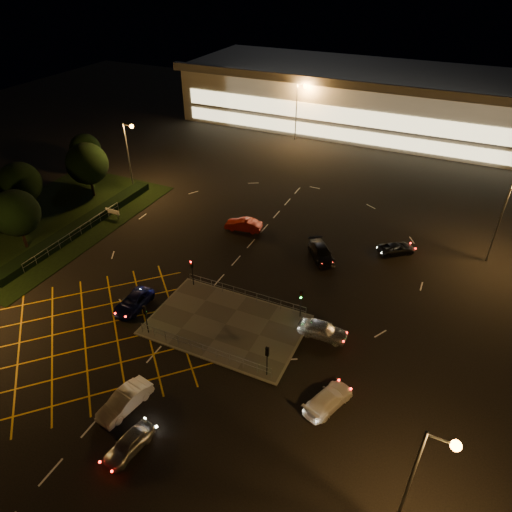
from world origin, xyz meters
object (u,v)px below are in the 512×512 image
at_px(car_far_dkgrey, 321,253).
at_px(car_approach_white, 328,399).
at_px(car_right_silver, 323,330).
at_px(signal_ne, 301,298).
at_px(signal_se, 267,355).
at_px(car_queue_white, 125,401).
at_px(signal_sw, 145,314).
at_px(car_east_grey, 396,248).
at_px(car_circ_red, 243,225).
at_px(car_left_blue, 133,302).
at_px(signal_nw, 192,267).
at_px(car_near_silver, 129,444).

bearing_deg(car_far_dkgrey, car_approach_white, -106.32).
relative_size(car_far_dkgrey, car_right_silver, 1.14).
relative_size(signal_ne, car_approach_white, 0.67).
height_order(car_right_silver, car_approach_white, car_right_silver).
xyz_separation_m(signal_se, signal_ne, (0.00, 7.99, 0.00)).
distance_m(car_queue_white, car_approach_white, 15.75).
xyz_separation_m(signal_sw, car_approach_white, (17.53, -0.73, -1.68)).
xyz_separation_m(signal_ne, car_east_grey, (6.29, 15.34, -1.75)).
bearing_deg(car_far_dkgrey, car_circ_red, 134.00).
bearing_deg(signal_se, car_left_blue, -8.93).
bearing_deg(car_far_dkgrey, car_left_blue, -167.10).
bearing_deg(car_right_silver, signal_ne, 59.68).
distance_m(signal_se, signal_nw, 14.41).
bearing_deg(car_approach_white, car_far_dkgrey, -48.92).
relative_size(car_right_silver, car_east_grey, 1.03).
relative_size(car_left_blue, car_east_grey, 1.09).
bearing_deg(car_right_silver, car_approach_white, -159.76).
xyz_separation_m(car_right_silver, car_east_grey, (3.53, 16.88, -0.16)).
bearing_deg(car_left_blue, signal_sw, -36.73).
distance_m(signal_sw, car_east_grey, 29.69).
bearing_deg(car_east_grey, signal_sw, 105.08).
distance_m(signal_sw, signal_se, 12.00).
height_order(car_east_grey, car_approach_white, car_approach_white).
bearing_deg(signal_sw, car_left_blue, -34.82).
bearing_deg(car_near_silver, car_far_dkgrey, 89.90).
relative_size(signal_ne, car_near_silver, 0.78).
distance_m(car_far_dkgrey, car_right_silver, 12.84).
height_order(signal_se, car_left_blue, signal_se).
bearing_deg(signal_se, car_queue_white, 41.05).
xyz_separation_m(car_left_blue, car_east_grey, (21.79, 20.89, -0.06)).
height_order(car_queue_white, car_far_dkgrey, car_queue_white).
xyz_separation_m(signal_ne, car_right_silver, (2.75, -1.55, -1.60)).
height_order(signal_sw, car_circ_red, signal_sw).
relative_size(car_near_silver, car_left_blue, 0.84).
bearing_deg(car_right_silver, car_east_grey, -12.77).
xyz_separation_m(car_queue_white, car_east_grey, (14.95, 30.87, -0.15)).
bearing_deg(signal_nw, car_near_silver, -72.19).
distance_m(car_queue_white, car_circ_red, 28.32).
xyz_separation_m(car_near_silver, car_left_blue, (-9.38, 12.76, -0.02)).
relative_size(signal_sw, car_right_silver, 0.70).
xyz_separation_m(signal_sw, car_right_silver, (14.75, 6.44, -1.60)).
relative_size(car_queue_white, car_left_blue, 0.97).
relative_size(signal_se, car_queue_white, 0.68).
xyz_separation_m(signal_ne, car_far_dkgrey, (-1.35, 10.61, -1.62)).
height_order(car_right_silver, car_circ_red, car_right_silver).
xyz_separation_m(car_queue_white, car_approach_white, (14.20, 6.82, -0.08)).
bearing_deg(car_near_silver, signal_se, 68.61).
bearing_deg(car_approach_white, signal_ne, -36.10).
relative_size(car_near_silver, car_far_dkgrey, 0.78).
bearing_deg(signal_nw, signal_sw, -90.00).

